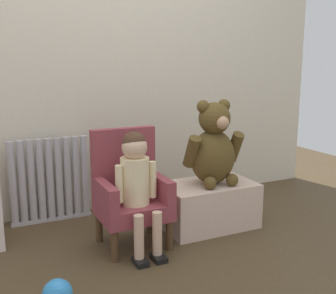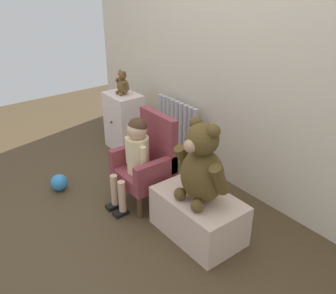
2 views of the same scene
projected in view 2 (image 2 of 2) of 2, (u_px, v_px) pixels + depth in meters
name	position (u px, v px, depth m)	size (l,w,h in m)	color
ground_plane	(105.00, 222.00, 2.76)	(6.00, 6.00, 0.00)	#463621
back_wall	(226.00, 38.00, 2.86)	(3.80, 0.05, 2.40)	beige
radiator	(177.00, 132.00, 3.50)	(0.56, 0.05, 0.59)	#B2ADB4
small_dresser	(124.00, 122.00, 3.74)	(0.37, 0.29, 0.57)	silver
child_armchair	(148.00, 162.00, 2.89)	(0.41, 0.37, 0.71)	brown
child_figure	(135.00, 151.00, 2.77)	(0.25, 0.35, 0.72)	beige
low_bench	(198.00, 216.00, 2.58)	(0.62, 0.39, 0.30)	beige
large_teddy_bear	(202.00, 167.00, 2.38)	(0.41, 0.29, 0.56)	brown
small_teddy_bear	(123.00, 84.00, 3.56)	(0.17, 0.12, 0.23)	brown
toy_ball	(59.00, 182.00, 3.12)	(0.14, 0.14, 0.14)	#3188D3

